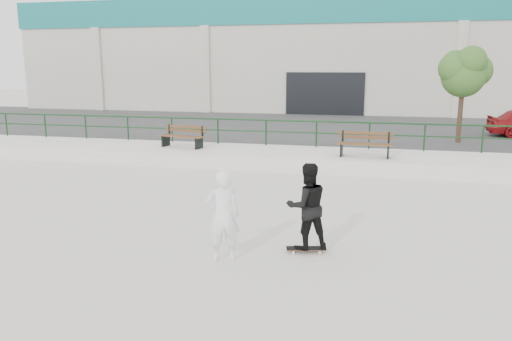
% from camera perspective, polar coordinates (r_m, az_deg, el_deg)
% --- Properties ---
extents(ground, '(120.00, 120.00, 0.00)m').
position_cam_1_polar(ground, '(9.69, -6.71, -10.03)').
color(ground, beige).
rests_on(ground, ground).
extents(ledge, '(30.00, 3.00, 0.50)m').
position_cam_1_polar(ledge, '(18.51, 3.32, 1.42)').
color(ledge, beige).
rests_on(ledge, ground).
extents(parking_strip, '(60.00, 14.00, 0.50)m').
position_cam_1_polar(parking_strip, '(26.83, 6.51, 4.63)').
color(parking_strip, '#353535').
rests_on(parking_strip, ground).
extents(railing, '(28.00, 0.06, 1.03)m').
position_cam_1_polar(railing, '(19.63, 4.03, 4.95)').
color(railing, '#153919').
rests_on(railing, ledge).
extents(commercial_building, '(44.20, 16.33, 8.00)m').
position_cam_1_polar(commercial_building, '(40.56, 9.11, 13.11)').
color(commercial_building, silver).
rests_on(commercial_building, ground).
extents(bench_left, '(1.91, 0.90, 0.85)m').
position_cam_1_polar(bench_left, '(19.56, -8.35, 3.86)').
color(bench_left, brown).
rests_on(bench_left, ledge).
extents(bench_right, '(1.91, 0.62, 0.87)m').
position_cam_1_polar(bench_right, '(17.72, 12.34, 2.94)').
color(bench_right, brown).
rests_on(bench_right, ledge).
extents(tree, '(2.18, 1.94, 3.88)m').
position_cam_1_polar(tree, '(22.10, 22.72, 10.48)').
color(tree, '#482F24').
rests_on(tree, parking_strip).
extents(skateboard, '(0.81, 0.38, 0.09)m').
position_cam_1_polar(skateboard, '(9.99, 5.75, -8.88)').
color(skateboard, black).
rests_on(skateboard, ground).
extents(standing_skater, '(1.02, 0.94, 1.70)m').
position_cam_1_polar(standing_skater, '(9.72, 5.86, -4.07)').
color(standing_skater, black).
rests_on(standing_skater, skateboard).
extents(seated_skater, '(0.74, 0.61, 1.74)m').
position_cam_1_polar(seated_skater, '(9.34, -3.81, -5.18)').
color(seated_skater, white).
rests_on(seated_skater, ground).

